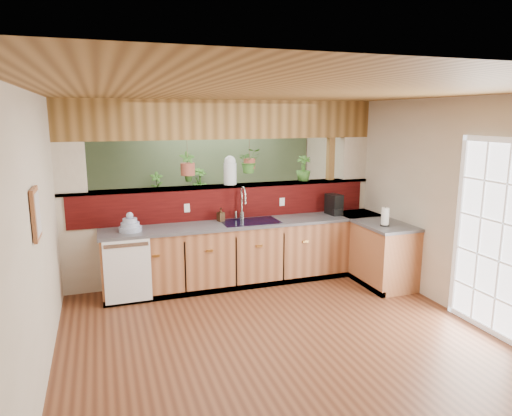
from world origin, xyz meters
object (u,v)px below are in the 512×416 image
object	(u,v)px
dish_stack	(130,225)
faucet	(242,202)
soap_dispenser	(221,215)
glass_jar	(230,170)
shelving_console	(187,218)
coffee_maker	(334,205)
paper_towel	(385,217)

from	to	relation	value
dish_stack	faucet	bearing A→B (deg)	6.47
soap_dispenser	glass_jar	bearing A→B (deg)	47.13
dish_stack	glass_jar	world-z (taller)	glass_jar
dish_stack	shelving_console	xyz separation A→B (m)	(1.16, 2.30, -0.48)
coffee_maker	paper_towel	world-z (taller)	coffee_maker
dish_stack	shelving_console	world-z (taller)	dish_stack
soap_dispenser	coffee_maker	bearing A→B (deg)	-3.79
dish_stack	glass_jar	distance (m)	1.64
faucet	shelving_console	size ratio (longest dim) A/B	0.37
shelving_console	paper_towel	bearing A→B (deg)	-34.61
shelving_console	faucet	bearing A→B (deg)	-57.89
coffee_maker	soap_dispenser	bearing A→B (deg)	168.93
dish_stack	soap_dispenser	distance (m)	1.28
coffee_maker	shelving_console	distance (m)	2.96
dish_stack	shelving_console	distance (m)	2.62
faucet	paper_towel	size ratio (longest dim) A/B	1.84
soap_dispenser	faucet	bearing A→B (deg)	0.05
faucet	coffee_maker	xyz separation A→B (m)	(1.43, -0.12, -0.12)
soap_dispenser	shelving_console	bearing A→B (deg)	92.86
faucet	dish_stack	distance (m)	1.61
soap_dispenser	coffee_maker	world-z (taller)	coffee_maker
soap_dispenser	glass_jar	size ratio (longest dim) A/B	0.46
dish_stack	paper_towel	size ratio (longest dim) A/B	1.10
soap_dispenser	paper_towel	world-z (taller)	paper_towel
coffee_maker	paper_towel	xyz separation A→B (m)	(0.30, -0.88, -0.02)
glass_jar	paper_towel	bearing A→B (deg)	-33.33
glass_jar	shelving_console	xyz separation A→B (m)	(-0.31, 1.90, -1.10)
soap_dispenser	shelving_console	world-z (taller)	soap_dispenser
soap_dispenser	paper_towel	size ratio (longest dim) A/B	0.73
paper_towel	glass_jar	world-z (taller)	glass_jar
dish_stack	shelving_console	size ratio (longest dim) A/B	0.22
glass_jar	shelving_console	bearing A→B (deg)	99.32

